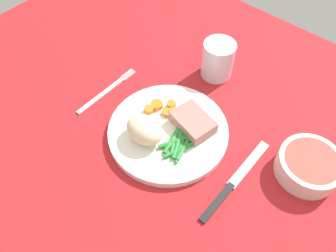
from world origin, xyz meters
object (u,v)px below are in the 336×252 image
object	(u,v)px
dinner_plate	(168,131)
meat_portion	(193,122)
water_glass	(217,62)
knife	(234,182)
fork	(107,91)
salad_bowl	(309,165)

from	to	relation	value
dinner_plate	meat_portion	xyz separation A→B (cm)	(3.20, 3.73, 2.09)
water_glass	knife	bearing A→B (deg)	-47.19
meat_portion	fork	world-z (taller)	meat_portion
fork	meat_portion	bearing A→B (deg)	14.11
meat_portion	water_glass	size ratio (longest dim) A/B	0.97
meat_portion	fork	bearing A→B (deg)	-169.10
knife	water_glass	distance (cm)	27.78
meat_portion	salad_bowl	xyz separation A→B (cm)	(21.42, 6.31, -0.53)
dinner_plate	meat_portion	bearing A→B (deg)	49.40
knife	water_glass	xyz separation A→B (cm)	(-18.74, 20.23, 3.36)
knife	salad_bowl	size ratio (longest dim) A/B	1.80
water_glass	salad_bowl	bearing A→B (deg)	-19.89
dinner_plate	meat_portion	size ratio (longest dim) A/B	2.91
salad_bowl	meat_portion	bearing A→B (deg)	-163.58
fork	salad_bowl	xyz separation A→B (cm)	(42.13, 10.30, 2.16)
fork	salad_bowl	size ratio (longest dim) A/B	1.45
fork	knife	world-z (taller)	knife
dinner_plate	fork	world-z (taller)	dinner_plate
meat_portion	water_glass	xyz separation A→B (cm)	(-5.95, 16.22, 0.67)
meat_portion	knife	xyz separation A→B (cm)	(12.79, -4.02, -2.69)
dinner_plate	water_glass	size ratio (longest dim) A/B	2.82
dinner_plate	knife	world-z (taller)	dinner_plate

